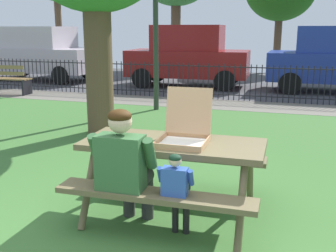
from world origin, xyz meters
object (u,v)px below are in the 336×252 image
object	(u,v)px
pizza_box_open	(185,130)
parked_car_center	(188,55)
child_at_table	(177,188)
park_bench_left	(3,80)
picnic_table_foreground	(173,158)
parked_car_left	(38,53)
adult_at_table	(125,165)

from	to	relation	value
pizza_box_open	parked_car_center	bearing A→B (deg)	103.99
child_at_table	park_bench_left	size ratio (longest dim) A/B	0.51
picnic_table_foreground	parked_car_left	xyz separation A→B (m)	(-7.87, 9.29, 0.41)
picnic_table_foreground	adult_at_table	xyz separation A→B (m)	(-0.31, -0.50, 0.06)
picnic_table_foreground	park_bench_left	xyz separation A→B (m)	(-6.96, 6.15, -0.18)
adult_at_table	park_bench_left	world-z (taller)	adult_at_table
pizza_box_open	parked_car_center	size ratio (longest dim) A/B	0.13
picnic_table_foreground	park_bench_left	size ratio (longest dim) A/B	1.13
child_at_table	parked_car_left	xyz separation A→B (m)	(-8.06, 9.82, 0.50)
parked_car_center	adult_at_table	bearing A→B (deg)	-79.11
park_bench_left	parked_car_center	bearing A→B (deg)	33.41
child_at_table	parked_car_left	bearing A→B (deg)	129.38
pizza_box_open	park_bench_left	distance (m)	9.37
pizza_box_open	parked_car_center	xyz separation A→B (m)	(-2.31, 9.26, 0.12)
picnic_table_foreground	parked_car_center	world-z (taller)	parked_car_center
picnic_table_foreground	adult_at_table	size ratio (longest dim) A/B	1.53
picnic_table_foreground	pizza_box_open	xyz separation A→B (m)	(0.12, 0.03, 0.29)
child_at_table	parked_car_center	bearing A→B (deg)	103.63
park_bench_left	parked_car_center	size ratio (longest dim) A/B	0.41
adult_at_table	picnic_table_foreground	bearing A→B (deg)	58.69
adult_at_table	child_at_table	xyz separation A→B (m)	(0.50, -0.02, -0.15)
park_bench_left	parked_car_left	xyz separation A→B (m)	(-0.91, 3.15, 0.59)
child_at_table	park_bench_left	bearing A→B (deg)	136.95
picnic_table_foreground	adult_at_table	distance (m)	0.59
pizza_box_open	adult_at_table	world-z (taller)	pizza_box_open
picnic_table_foreground	pizza_box_open	size ratio (longest dim) A/B	3.44
park_bench_left	parked_car_center	world-z (taller)	parked_car_center
picnic_table_foreground	child_at_table	xyz separation A→B (m)	(0.19, -0.53, -0.09)
parked_car_center	child_at_table	bearing A→B (deg)	-76.37
adult_at_table	park_bench_left	distance (m)	9.41
adult_at_table	park_bench_left	size ratio (longest dim) A/B	0.74
adult_at_table	parked_car_center	bearing A→B (deg)	100.89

